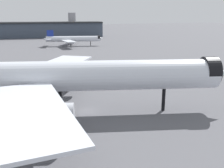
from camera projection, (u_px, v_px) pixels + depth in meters
ground at (87, 111)px, 53.47m from camera, size 900.00×900.00×0.00m
airliner_near_gate at (70, 77)px, 50.23m from camera, size 64.03×57.10×17.36m
airliner_far_taxiway at (73, 39)px, 162.03m from camera, size 37.54×33.60×10.02m
terminal_building at (6, 30)px, 216.04m from camera, size 167.15×43.18×20.92m
service_truck_front at (55, 67)px, 89.30m from camera, size 5.94×4.61×3.00m
baggage_cart_trailing at (119, 70)px, 87.94m from camera, size 2.75×2.87×1.82m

